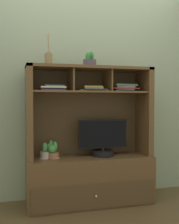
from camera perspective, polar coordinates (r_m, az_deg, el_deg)
floor_plane at (r=3.29m, az=0.00°, el=-17.73°), size 6.00×6.00×0.02m
back_wall at (r=3.37m, az=-1.21°, el=7.13°), size 6.00×0.02×2.80m
media_console at (r=3.17m, az=-0.04°, el=-10.01°), size 1.35×0.51×1.48m
tv_monitor at (r=3.14m, az=2.71°, el=-5.82°), size 0.54×0.24×0.40m
potted_orchid at (r=3.05m, az=-7.29°, el=-7.79°), size 0.14×0.14×0.19m
potted_fern at (r=3.07m, az=-8.61°, el=-7.90°), size 0.14×0.14×0.17m
magazine_stack_left at (r=3.08m, az=0.63°, el=4.64°), size 0.31×0.25×0.05m
magazine_stack_centre at (r=2.99m, az=-7.45°, el=4.76°), size 0.27×0.26×0.05m
magazine_stack_right at (r=3.23m, az=6.63°, el=4.82°), size 0.32×0.25×0.08m
diffuser_bottle at (r=3.07m, az=-8.19°, el=10.34°), size 0.08×0.08×0.35m
potted_succulent at (r=3.12m, az=0.02°, el=10.03°), size 0.16×0.16×0.17m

